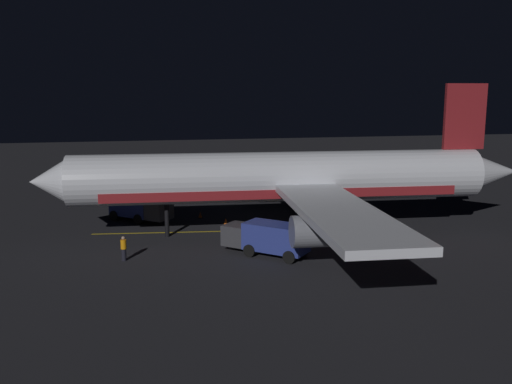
{
  "coord_description": "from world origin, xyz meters",
  "views": [
    {
      "loc": [
        -43.3,
        11.3,
        11.6
      ],
      "look_at": [
        0.0,
        2.0,
        3.5
      ],
      "focal_mm": 38.91,
      "sensor_mm": 36.0,
      "label": 1
    }
  ],
  "objects_px": {
    "traffic_cone_near_left": "(226,222)",
    "traffic_cone_under_wing": "(200,215)",
    "traffic_cone_near_right": "(248,233)",
    "airliner": "(288,179)",
    "baggage_truck": "(139,207)",
    "ground_crew_worker": "(124,248)",
    "catering_truck": "(268,238)"
  },
  "relations": [
    {
      "from": "ground_crew_worker",
      "to": "traffic_cone_near_left",
      "type": "relative_size",
      "value": 3.16
    },
    {
      "from": "airliner",
      "to": "ground_crew_worker",
      "type": "height_order",
      "value": "airliner"
    },
    {
      "from": "ground_crew_worker",
      "to": "traffic_cone_near_left",
      "type": "xyz_separation_m",
      "value": [
        8.98,
        -8.56,
        -0.64
      ]
    },
    {
      "from": "baggage_truck",
      "to": "traffic_cone_near_right",
      "type": "bearing_deg",
      "value": -130.24
    },
    {
      "from": "baggage_truck",
      "to": "traffic_cone_near_left",
      "type": "height_order",
      "value": "baggage_truck"
    },
    {
      "from": "traffic_cone_near_right",
      "to": "airliner",
      "type": "bearing_deg",
      "value": -80.79
    },
    {
      "from": "traffic_cone_near_right",
      "to": "traffic_cone_under_wing",
      "type": "height_order",
      "value": "same"
    },
    {
      "from": "traffic_cone_near_left",
      "to": "traffic_cone_under_wing",
      "type": "distance_m",
      "value": 3.62
    },
    {
      "from": "traffic_cone_near_right",
      "to": "traffic_cone_under_wing",
      "type": "xyz_separation_m",
      "value": [
        7.39,
        3.07,
        0.0
      ]
    },
    {
      "from": "airliner",
      "to": "traffic_cone_near_right",
      "type": "height_order",
      "value": "airliner"
    },
    {
      "from": "traffic_cone_near_right",
      "to": "traffic_cone_near_left",
      "type": "bearing_deg",
      "value": 15.27
    },
    {
      "from": "ground_crew_worker",
      "to": "catering_truck",
      "type": "bearing_deg",
      "value": -94.59
    },
    {
      "from": "traffic_cone_near_left",
      "to": "traffic_cone_under_wing",
      "type": "bearing_deg",
      "value": 31.6
    },
    {
      "from": "catering_truck",
      "to": "ground_crew_worker",
      "type": "bearing_deg",
      "value": 85.41
    },
    {
      "from": "baggage_truck",
      "to": "traffic_cone_under_wing",
      "type": "xyz_separation_m",
      "value": [
        0.08,
        -5.56,
        -1.0
      ]
    },
    {
      "from": "catering_truck",
      "to": "traffic_cone_under_wing",
      "type": "xyz_separation_m",
      "value": [
        12.87,
        3.42,
        -0.98
      ]
    },
    {
      "from": "catering_truck",
      "to": "traffic_cone_near_left",
      "type": "distance_m",
      "value": 9.95
    },
    {
      "from": "catering_truck",
      "to": "traffic_cone_near_right",
      "type": "relative_size",
      "value": 10.98
    },
    {
      "from": "baggage_truck",
      "to": "traffic_cone_near_left",
      "type": "xyz_separation_m",
      "value": [
        -3.0,
        -7.46,
        -1.0
      ]
    },
    {
      "from": "baggage_truck",
      "to": "ground_crew_worker",
      "type": "height_order",
      "value": "baggage_truck"
    },
    {
      "from": "traffic_cone_near_left",
      "to": "traffic_cone_under_wing",
      "type": "height_order",
      "value": "same"
    },
    {
      "from": "ground_crew_worker",
      "to": "baggage_truck",
      "type": "bearing_deg",
      "value": -5.23
    },
    {
      "from": "baggage_truck",
      "to": "catering_truck",
      "type": "relative_size",
      "value": 0.95
    },
    {
      "from": "ground_crew_worker",
      "to": "traffic_cone_under_wing",
      "type": "bearing_deg",
      "value": -28.9
    },
    {
      "from": "traffic_cone_near_left",
      "to": "traffic_cone_near_right",
      "type": "distance_m",
      "value": 4.47
    },
    {
      "from": "traffic_cone_near_right",
      "to": "catering_truck",
      "type": "bearing_deg",
      "value": -176.39
    },
    {
      "from": "catering_truck",
      "to": "traffic_cone_under_wing",
      "type": "bearing_deg",
      "value": 14.88
    },
    {
      "from": "catering_truck",
      "to": "traffic_cone_near_left",
      "type": "xyz_separation_m",
      "value": [
        9.79,
        1.52,
        -0.98
      ]
    },
    {
      "from": "catering_truck",
      "to": "traffic_cone_near_right",
      "type": "xyz_separation_m",
      "value": [
        5.48,
        0.35,
        -0.98
      ]
    },
    {
      "from": "ground_crew_worker",
      "to": "traffic_cone_near_right",
      "type": "xyz_separation_m",
      "value": [
        4.67,
        -9.73,
        -0.64
      ]
    },
    {
      "from": "traffic_cone_near_right",
      "to": "baggage_truck",
      "type": "bearing_deg",
      "value": 49.76
    },
    {
      "from": "catering_truck",
      "to": "traffic_cone_near_left",
      "type": "height_order",
      "value": "catering_truck"
    }
  ]
}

